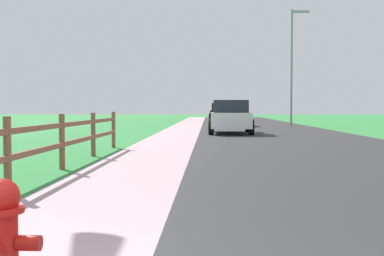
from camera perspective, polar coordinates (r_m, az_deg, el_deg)
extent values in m
plane|color=#32863E|center=(27.08, 1.01, -0.16)|extent=(120.00, 120.00, 0.00)
cube|color=#2D2D2D|center=(29.24, 7.95, 0.01)|extent=(7.00, 66.00, 0.01)
cube|color=#BE9AA2|center=(29.28, -4.80, 0.03)|extent=(6.00, 66.00, 0.01)
cube|color=#32863E|center=(29.50, -7.70, 0.04)|extent=(5.00, 66.00, 0.00)
cylinder|color=red|center=(3.39, -21.21, -13.30)|extent=(0.20, 0.20, 0.57)
cylinder|color=red|center=(3.33, -21.28, -8.90)|extent=(0.28, 0.28, 0.03)
sphere|color=red|center=(3.31, -21.30, -7.47)|extent=(0.23, 0.23, 0.23)
cube|color=#A91511|center=(3.30, -21.32, -6.18)|extent=(0.04, 0.04, 0.04)
cylinder|color=#A91511|center=(3.31, -18.43, -12.59)|extent=(0.15, 0.10, 0.10)
cylinder|color=brown|center=(7.33, -20.68, -2.91)|extent=(0.11, 0.11, 1.07)
cylinder|color=brown|center=(9.72, -14.89, -1.58)|extent=(0.11, 0.11, 1.07)
cylinder|color=brown|center=(12.18, -11.42, -0.76)|extent=(0.11, 0.11, 1.07)
cylinder|color=brown|center=(14.67, -9.12, -0.22)|extent=(0.11, 0.11, 1.07)
cube|color=brown|center=(8.52, -17.37, -2.51)|extent=(0.07, 12.74, 0.09)
cube|color=brown|center=(8.50, -17.41, 0.01)|extent=(0.07, 12.74, 0.09)
cube|color=white|center=(22.84, 4.49, 0.95)|extent=(1.84, 4.24, 0.68)
cube|color=#1E232B|center=(22.54, 4.52, 2.52)|extent=(1.59, 1.90, 0.57)
cylinder|color=black|center=(21.59, 6.92, 0.09)|extent=(0.23, 0.69, 0.68)
cylinder|color=black|center=(21.54, 2.23, 0.10)|extent=(0.23, 0.69, 0.68)
cylinder|color=black|center=(24.19, 6.50, 0.34)|extent=(0.23, 0.69, 0.68)
cylinder|color=black|center=(24.15, 2.31, 0.35)|extent=(0.23, 0.69, 0.68)
cube|color=#B7BABF|center=(32.57, 4.28, 1.41)|extent=(1.94, 5.01, 0.69)
cube|color=#1E232B|center=(32.67, 4.28, 2.55)|extent=(1.64, 2.35, 0.61)
cylinder|color=black|center=(31.06, 5.95, 0.82)|extent=(0.24, 0.73, 0.72)
cylinder|color=black|center=(31.05, 2.66, 0.83)|extent=(0.24, 0.73, 0.72)
cylinder|color=black|center=(34.13, 5.75, 0.96)|extent=(0.24, 0.73, 0.72)
cylinder|color=black|center=(34.12, 2.76, 0.97)|extent=(0.24, 0.73, 0.72)
cube|color=black|center=(41.95, 3.46, 1.61)|extent=(1.99, 4.72, 0.67)
cube|color=#1E232B|center=(41.98, 3.46, 2.49)|extent=(1.71, 2.23, 0.61)
cylinder|color=black|center=(40.52, 4.81, 1.19)|extent=(0.24, 0.74, 0.73)
cylinder|color=black|center=(40.51, 2.13, 1.20)|extent=(0.24, 0.74, 0.73)
cylinder|color=black|center=(43.42, 4.70, 1.27)|extent=(0.24, 0.74, 0.73)
cylinder|color=black|center=(43.42, 2.20, 1.28)|extent=(0.24, 0.74, 0.73)
cylinder|color=gray|center=(32.36, 11.51, 6.85)|extent=(0.14, 0.14, 7.49)
cube|color=#999999|center=(32.93, 12.53, 13.07)|extent=(1.10, 0.20, 0.14)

